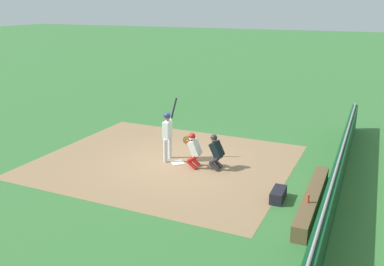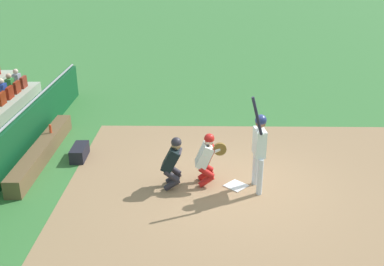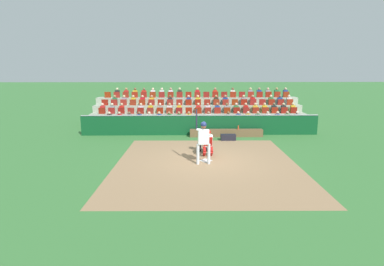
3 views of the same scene
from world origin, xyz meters
name	(u,v)px [view 3 (image 3 of 3)]	position (x,y,z in m)	size (l,w,h in m)	color
ground_plane	(206,161)	(0.00, 0.00, 0.00)	(160.00, 160.00, 0.00)	#387236
infield_dirt_patch	(206,164)	(0.00, 0.50, 0.00)	(7.69, 8.95, 0.01)	#977552
home_plate_marker	(206,161)	(0.00, 0.00, 0.02)	(0.44, 0.44, 0.02)	white
batter_at_plate	(203,138)	(0.14, 0.46, 1.15)	(0.63, 0.41, 2.34)	silver
catcher_crouching	(208,141)	(-0.13, -0.69, 0.72)	(0.47, 0.72, 1.29)	red
home_plate_umpire	(203,138)	(0.03, -1.47, 0.69)	(0.49, 0.50, 1.28)	#29252D
dugout_wall	(200,125)	(0.00, -5.56, 0.59)	(14.38, 0.24, 1.23)	#0E4622
dugout_bench	(226,133)	(-1.54, -5.01, 0.22)	(4.33, 0.40, 0.44)	brown
water_bottle_on_bench	(238,127)	(-2.25, -4.98, 0.56)	(0.07, 0.07, 0.24)	#E24223
equipment_duffel_bag	(228,137)	(-1.53, -4.04, 0.17)	(0.84, 0.36, 0.35)	black
bleacher_stand	(198,114)	(-0.01, -9.26, 0.75)	(14.86, 3.74, 2.59)	#9BA590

